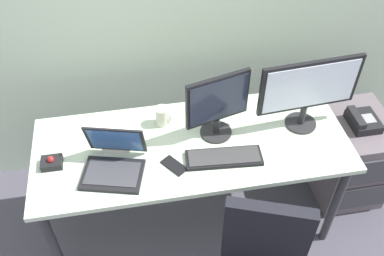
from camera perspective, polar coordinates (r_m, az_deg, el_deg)
The scene contains 12 objects.
ground_plane at distance 2.99m, azimuth 0.00°, elevation -11.87°, with size 8.00×8.00×0.00m, color #484651.
desk at distance 2.46m, azimuth 0.00°, elevation -3.24°, with size 1.75×0.70×0.75m.
file_cabinet at distance 3.11m, azimuth 20.00°, elevation -3.43°, with size 0.42×0.53×0.62m.
desk_phone at distance 2.87m, azimuth 21.64°, elevation 0.89°, with size 0.17×0.20×0.09m.
monitor_main at distance 2.41m, azimuth 15.24°, elevation 5.00°, with size 0.57×0.18×0.45m.
monitor_side at distance 2.31m, azimuth 3.40°, elevation 3.19°, with size 0.36×0.18×0.40m.
keyboard at distance 2.32m, azimuth 4.24°, elevation -3.93°, with size 0.42×0.17×0.03m.
laptop at distance 2.28m, azimuth -10.32°, elevation -4.41°, with size 0.37×0.35×0.23m.
trackball_mouse at distance 2.39m, azimuth -18.08°, elevation -4.35°, with size 0.11×0.09×0.07m.
coffee_mug at distance 2.48m, azimuth -3.87°, elevation 1.60°, with size 0.09×0.08×0.12m.
paper_notepad at distance 2.45m, azimuth -9.82°, elevation -1.48°, with size 0.15×0.21×0.01m, color white.
cell_phone at distance 2.29m, azimuth -2.39°, elevation -4.99°, with size 0.07×0.14×0.01m, color black.
Camera 1 is at (-0.29, -1.61, 2.50)m, focal length 40.30 mm.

